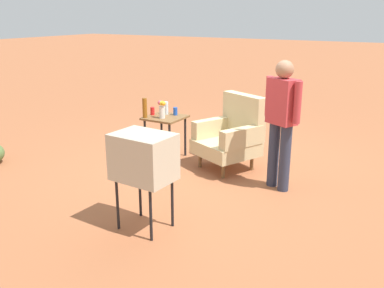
{
  "coord_description": "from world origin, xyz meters",
  "views": [
    {
      "loc": [
        2.74,
        -5.18,
        2.18
      ],
      "look_at": [
        0.28,
        -0.94,
        0.65
      ],
      "focal_mm": 39.52,
      "sensor_mm": 36.0,
      "label": 1
    }
  ],
  "objects_px": {
    "soda_can_blue": "(175,111)",
    "bottle_short_clear": "(166,108)",
    "armchair": "(232,135)",
    "bottle_tall_amber": "(145,108)",
    "soda_can_red": "(152,111)",
    "person_standing": "(282,117)",
    "flower_vase": "(162,109)",
    "side_table": "(165,123)",
    "tv_on_stand": "(144,158)"
  },
  "relations": [
    {
      "from": "soda_can_blue",
      "to": "bottle_short_clear",
      "type": "height_order",
      "value": "bottle_short_clear"
    },
    {
      "from": "armchair",
      "to": "bottle_tall_amber",
      "type": "xyz_separation_m",
      "value": [
        -1.31,
        -0.31,
        0.31
      ]
    },
    {
      "from": "soda_can_red",
      "to": "bottle_tall_amber",
      "type": "xyz_separation_m",
      "value": [
        0.0,
        -0.2,
        0.09
      ]
    },
    {
      "from": "person_standing",
      "to": "soda_can_blue",
      "type": "height_order",
      "value": "person_standing"
    },
    {
      "from": "flower_vase",
      "to": "person_standing",
      "type": "bearing_deg",
      "value": -5.29
    },
    {
      "from": "soda_can_red",
      "to": "flower_vase",
      "type": "xyz_separation_m",
      "value": [
        0.25,
        -0.11,
        0.09
      ]
    },
    {
      "from": "side_table",
      "to": "soda_can_blue",
      "type": "xyz_separation_m",
      "value": [
        0.08,
        0.16,
        0.16
      ]
    },
    {
      "from": "bottle_tall_amber",
      "to": "flower_vase",
      "type": "height_order",
      "value": "bottle_tall_amber"
    },
    {
      "from": "tv_on_stand",
      "to": "person_standing",
      "type": "relative_size",
      "value": 0.63
    },
    {
      "from": "person_standing",
      "to": "soda_can_red",
      "type": "relative_size",
      "value": 13.44
    },
    {
      "from": "bottle_tall_amber",
      "to": "bottle_short_clear",
      "type": "distance_m",
      "value": 0.38
    },
    {
      "from": "armchair",
      "to": "side_table",
      "type": "bearing_deg",
      "value": -174.2
    },
    {
      "from": "side_table",
      "to": "bottle_tall_amber",
      "type": "distance_m",
      "value": 0.39
    },
    {
      "from": "armchair",
      "to": "bottle_short_clear",
      "type": "distance_m",
      "value": 1.17
    },
    {
      "from": "soda_can_red",
      "to": "soda_can_blue",
      "type": "distance_m",
      "value": 0.36
    },
    {
      "from": "soda_can_red",
      "to": "side_table",
      "type": "bearing_deg",
      "value": -0.09
    },
    {
      "from": "armchair",
      "to": "soda_can_red",
      "type": "xyz_separation_m",
      "value": [
        -1.31,
        -0.11,
        0.22
      ]
    },
    {
      "from": "tv_on_stand",
      "to": "bottle_tall_amber",
      "type": "bearing_deg",
      "value": 125.93
    },
    {
      "from": "soda_can_blue",
      "to": "flower_vase",
      "type": "relative_size",
      "value": 0.46
    },
    {
      "from": "tv_on_stand",
      "to": "soda_can_blue",
      "type": "distance_m",
      "value": 2.39
    },
    {
      "from": "side_table",
      "to": "bottle_short_clear",
      "type": "xyz_separation_m",
      "value": [
        -0.07,
        0.14,
        0.2
      ]
    },
    {
      "from": "armchair",
      "to": "tv_on_stand",
      "type": "relative_size",
      "value": 1.03
    },
    {
      "from": "armchair",
      "to": "flower_vase",
      "type": "xyz_separation_m",
      "value": [
        -1.06,
        -0.21,
        0.31
      ]
    },
    {
      "from": "bottle_tall_amber",
      "to": "soda_can_blue",
      "type": "height_order",
      "value": "bottle_tall_amber"
    },
    {
      "from": "person_standing",
      "to": "side_table",
      "type": "bearing_deg",
      "value": 171.67
    },
    {
      "from": "soda_can_red",
      "to": "soda_can_blue",
      "type": "bearing_deg",
      "value": 27.41
    },
    {
      "from": "side_table",
      "to": "bottle_short_clear",
      "type": "relative_size",
      "value": 3.28
    },
    {
      "from": "side_table",
      "to": "bottle_short_clear",
      "type": "height_order",
      "value": "bottle_short_clear"
    },
    {
      "from": "tv_on_stand",
      "to": "bottle_tall_amber",
      "type": "distance_m",
      "value": 2.22
    },
    {
      "from": "side_table",
      "to": "bottle_tall_amber",
      "type": "xyz_separation_m",
      "value": [
        -0.23,
        -0.2,
        0.25
      ]
    },
    {
      "from": "armchair",
      "to": "soda_can_blue",
      "type": "relative_size",
      "value": 8.69
    },
    {
      "from": "bottle_tall_amber",
      "to": "bottle_short_clear",
      "type": "relative_size",
      "value": 1.5
    },
    {
      "from": "side_table",
      "to": "person_standing",
      "type": "distance_m",
      "value": 1.98
    },
    {
      "from": "soda_can_red",
      "to": "tv_on_stand",
      "type": "bearing_deg",
      "value": -56.82
    },
    {
      "from": "armchair",
      "to": "side_table",
      "type": "relative_size",
      "value": 1.62
    },
    {
      "from": "side_table",
      "to": "bottle_short_clear",
      "type": "distance_m",
      "value": 0.25
    },
    {
      "from": "armchair",
      "to": "soda_can_red",
      "type": "distance_m",
      "value": 1.33
    },
    {
      "from": "soda_can_blue",
      "to": "flower_vase",
      "type": "distance_m",
      "value": 0.29
    },
    {
      "from": "soda_can_red",
      "to": "soda_can_blue",
      "type": "xyz_separation_m",
      "value": [
        0.32,
        0.16,
        0.0
      ]
    },
    {
      "from": "side_table",
      "to": "soda_can_blue",
      "type": "height_order",
      "value": "soda_can_blue"
    },
    {
      "from": "armchair",
      "to": "bottle_short_clear",
      "type": "relative_size",
      "value": 5.3
    },
    {
      "from": "side_table",
      "to": "person_standing",
      "type": "bearing_deg",
      "value": -8.33
    },
    {
      "from": "armchair",
      "to": "soda_can_blue",
      "type": "xyz_separation_m",
      "value": [
        -0.99,
        0.06,
        0.22
      ]
    },
    {
      "from": "soda_can_blue",
      "to": "bottle_tall_amber",
      "type": "bearing_deg",
      "value": -130.35
    },
    {
      "from": "person_standing",
      "to": "soda_can_blue",
      "type": "bearing_deg",
      "value": 166.37
    },
    {
      "from": "side_table",
      "to": "tv_on_stand",
      "type": "relative_size",
      "value": 0.64
    },
    {
      "from": "soda_can_red",
      "to": "flower_vase",
      "type": "relative_size",
      "value": 0.46
    },
    {
      "from": "bottle_tall_amber",
      "to": "side_table",
      "type": "bearing_deg",
      "value": 41.51
    },
    {
      "from": "bottle_tall_amber",
      "to": "bottle_short_clear",
      "type": "xyz_separation_m",
      "value": [
        0.16,
        0.34,
        -0.05
      ]
    },
    {
      "from": "tv_on_stand",
      "to": "person_standing",
      "type": "bearing_deg",
      "value": 63.76
    }
  ]
}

